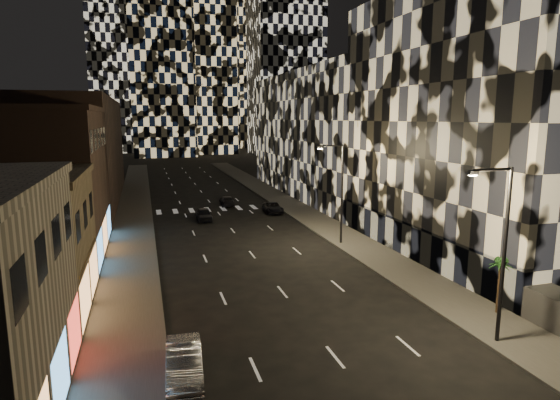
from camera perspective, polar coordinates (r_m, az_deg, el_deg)
sidewalk_left at (r=59.61m, az=-17.44°, el=-1.51°), size 4.00×120.00×0.15m
sidewalk_right at (r=62.39m, az=1.23°, el=-0.55°), size 4.00×120.00×0.15m
curb_left at (r=59.59m, az=-15.42°, el=-1.41°), size 0.20×120.00×0.15m
curb_right at (r=61.80m, az=-0.63°, el=-0.65°), size 0.20×120.00×0.15m
retail_brown at (r=43.19m, az=-27.52°, el=1.56°), size 10.00×15.00×12.00m
retail_filler_left at (r=69.16m, az=-23.44°, el=5.46°), size 10.00×40.00×14.00m
midrise_right at (r=43.59m, az=24.81°, el=8.44°), size 16.00×25.00×22.00m
midrise_base at (r=40.25m, az=15.47°, el=-4.74°), size 0.60×25.00×3.00m
midrise_filler_right at (r=71.46m, az=7.28°, el=7.92°), size 16.00×40.00×18.00m
streetlight_near at (r=25.76m, az=25.34°, el=-4.78°), size 2.55×0.25×9.00m
streetlight_far at (r=42.46m, az=7.27°, el=1.61°), size 2.55×0.25×9.00m
car_silver_parked at (r=22.51m, az=-11.62°, el=-18.77°), size 1.82×4.54×1.47m
car_dark_midlane at (r=53.64m, az=-9.23°, el=-1.75°), size 1.67×4.08×1.39m
car_dark_oncoming at (r=62.26m, az=-6.47°, el=-0.11°), size 2.11×4.51×1.27m
car_dark_rightlane at (r=57.34m, az=-0.87°, el=-0.92°), size 2.49×4.71×1.26m
palm_tree at (r=30.29m, az=25.33°, el=-7.43°), size 1.72×1.68×3.36m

